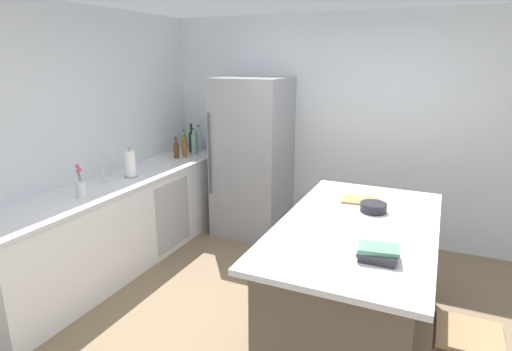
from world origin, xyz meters
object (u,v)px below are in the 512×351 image
object	(u,v)px
kitchen_island	(354,280)
cutting_board	(361,200)
vinegar_bottle	(185,149)
refrigerator	(252,158)
syrup_bottle	(176,150)
cookbook_stack	(378,253)
gin_bottle	(194,144)
olive_oil_bottle	(184,145)
paper_towel_roll	(130,164)
wine_bottle	(192,141)
flower_vase	(81,187)
soda_bottle	(199,140)
mixing_bowl	(373,207)
sink_faucet	(103,168)

from	to	relation	value
kitchen_island	cutting_board	distance (m)	0.70
kitchen_island	vinegar_bottle	distance (m)	2.78
refrigerator	syrup_bottle	xyz separation A→B (m)	(-0.89, -0.29, 0.08)
cookbook_stack	refrigerator	bearing A→B (deg)	130.97
gin_bottle	cutting_board	size ratio (longest dim) A/B	0.97
kitchen_island	olive_oil_bottle	size ratio (longest dim) A/B	6.24
refrigerator	syrup_bottle	bearing A→B (deg)	-161.70
vinegar_bottle	cookbook_stack	xyz separation A→B (m)	(2.60, -1.84, -0.05)
kitchen_island	paper_towel_roll	world-z (taller)	paper_towel_roll
refrigerator	vinegar_bottle	bearing A→B (deg)	-165.67
wine_bottle	paper_towel_roll	bearing A→B (deg)	-86.81
vinegar_bottle	syrup_bottle	world-z (taller)	vinegar_bottle
flower_vase	soda_bottle	xyz separation A→B (m)	(-0.07, 2.07, 0.04)
syrup_bottle	refrigerator	bearing A→B (deg)	18.30
kitchen_island	gin_bottle	size ratio (longest dim) A/B	6.08
syrup_bottle	cutting_board	bearing A→B (deg)	-16.82
wine_bottle	cookbook_stack	world-z (taller)	wine_bottle
mixing_bowl	vinegar_bottle	bearing A→B (deg)	157.43
soda_bottle	cookbook_stack	size ratio (longest dim) A/B	1.28
flower_vase	soda_bottle	world-z (taller)	soda_bottle
paper_towel_roll	cutting_board	size ratio (longest dim) A/B	0.93
sink_faucet	gin_bottle	size ratio (longest dim) A/B	0.92
wine_bottle	vinegar_bottle	distance (m)	0.30
wine_bottle	cookbook_stack	distance (m)	3.43
paper_towel_roll	wine_bottle	world-z (taller)	wine_bottle
paper_towel_roll	gin_bottle	distance (m)	1.17
syrup_bottle	mixing_bowl	xyz separation A→B (m)	(2.51, -0.93, -0.05)
syrup_bottle	mixing_bowl	distance (m)	2.68
kitchen_island	cookbook_stack	distance (m)	0.75
kitchen_island	wine_bottle	xyz separation A→B (m)	(-2.47, 1.61, 0.59)
kitchen_island	syrup_bottle	world-z (taller)	syrup_bottle
syrup_bottle	cookbook_stack	xyz separation A→B (m)	(2.67, -1.75, -0.05)
soda_bottle	syrup_bottle	bearing A→B (deg)	-93.05
mixing_bowl	olive_oil_bottle	bearing A→B (deg)	155.97
refrigerator	flower_vase	distance (m)	2.05
wine_bottle	mixing_bowl	size ratio (longest dim) A/B	1.78
flower_vase	mixing_bowl	distance (m)	2.51
sink_faucet	cutting_board	distance (m)	2.45
wine_bottle	gin_bottle	world-z (taller)	wine_bottle
sink_faucet	mixing_bowl	world-z (taller)	sink_faucet
paper_towel_roll	wine_bottle	xyz separation A→B (m)	(-0.07, 1.26, 0.01)
flower_vase	wine_bottle	size ratio (longest dim) A/B	0.82
kitchen_island	wine_bottle	world-z (taller)	wine_bottle
refrigerator	soda_bottle	bearing A→B (deg)	167.98
paper_towel_roll	vinegar_bottle	xyz separation A→B (m)	(0.01, 0.98, -0.03)
gin_bottle	vinegar_bottle	distance (m)	0.20
sink_faucet	flower_vase	xyz separation A→B (m)	(0.13, -0.41, -0.06)
flower_vase	mixing_bowl	xyz separation A→B (m)	(2.42, 0.66, -0.05)
syrup_bottle	cookbook_stack	world-z (taller)	syrup_bottle
sink_faucet	mixing_bowl	bearing A→B (deg)	5.52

